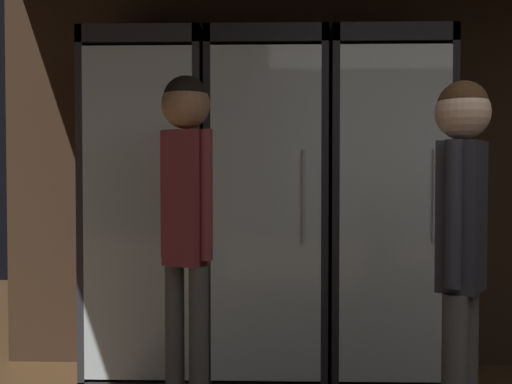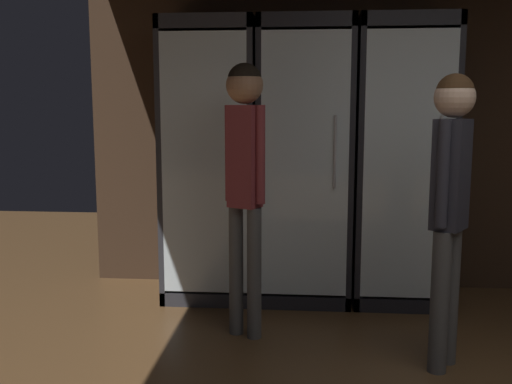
{
  "view_description": "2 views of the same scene",
  "coord_description": "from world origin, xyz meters",
  "px_view_note": "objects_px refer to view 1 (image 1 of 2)",
  "views": [
    {
      "loc": [
        -1.23,
        -0.79,
        1.25
      ],
      "look_at": [
        -1.31,
        2.38,
        1.16
      ],
      "focal_mm": 40.28,
      "sensor_mm": 36.0,
      "label": 1
    },
    {
      "loc": [
        -1.25,
        -1.68,
        1.46
      ],
      "look_at": [
        -1.6,
        2.4,
        0.85
      ],
      "focal_mm": 40.77,
      "sensor_mm": 36.0,
      "label": 2
    }
  ],
  "objects_px": {
    "cooler_center": "(382,214)",
    "shopper_near": "(186,201)",
    "cooler_far_left": "(151,214)",
    "shopper_far": "(462,233)",
    "cooler_left": "(266,213)"
  },
  "relations": [
    {
      "from": "cooler_far_left",
      "to": "shopper_near",
      "type": "bearing_deg",
      "value": -68.11
    },
    {
      "from": "shopper_near",
      "to": "shopper_far",
      "type": "bearing_deg",
      "value": -17.23
    },
    {
      "from": "cooler_left",
      "to": "shopper_far",
      "type": "bearing_deg",
      "value": -56.79
    },
    {
      "from": "cooler_center",
      "to": "shopper_near",
      "type": "bearing_deg",
      "value": -141.77
    },
    {
      "from": "cooler_far_left",
      "to": "shopper_far",
      "type": "xyz_separation_m",
      "value": [
        1.49,
        -1.2,
        0.0
      ]
    },
    {
      "from": "cooler_left",
      "to": "shopper_near",
      "type": "bearing_deg",
      "value": -113.44
    },
    {
      "from": "cooler_far_left",
      "to": "cooler_left",
      "type": "distance_m",
      "value": 0.71
    },
    {
      "from": "cooler_center",
      "to": "cooler_far_left",
      "type": "bearing_deg",
      "value": 179.95
    },
    {
      "from": "cooler_left",
      "to": "shopper_far",
      "type": "distance_m",
      "value": 1.44
    },
    {
      "from": "cooler_center",
      "to": "shopper_far",
      "type": "xyz_separation_m",
      "value": [
        0.08,
        -1.2,
        0.0
      ]
    },
    {
      "from": "cooler_left",
      "to": "shopper_far",
      "type": "xyz_separation_m",
      "value": [
        0.79,
        -1.2,
        -0.0
      ]
    },
    {
      "from": "cooler_left",
      "to": "cooler_far_left",
      "type": "bearing_deg",
      "value": 179.87
    },
    {
      "from": "shopper_near",
      "to": "shopper_far",
      "type": "height_order",
      "value": "shopper_near"
    },
    {
      "from": "shopper_far",
      "to": "cooler_far_left",
      "type": "bearing_deg",
      "value": 141.12
    },
    {
      "from": "cooler_left",
      "to": "shopper_near",
      "type": "distance_m",
      "value": 0.93
    }
  ]
}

